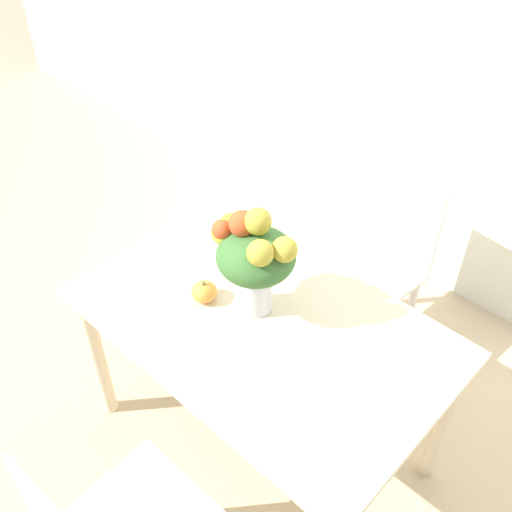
# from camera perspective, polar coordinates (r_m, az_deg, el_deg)

# --- Properties ---
(ground_plane) EXTENTS (12.00, 12.00, 0.00)m
(ground_plane) POSITION_cam_1_polar(r_m,az_deg,el_deg) (2.70, 0.49, -16.86)
(ground_plane) COLOR tan
(wall_back) EXTENTS (8.00, 0.06, 2.70)m
(wall_back) POSITION_cam_1_polar(r_m,az_deg,el_deg) (2.79, 21.79, 18.87)
(wall_back) COLOR silver
(wall_back) RESTS_ON ground_plane
(dining_table) EXTENTS (1.31, 0.82, 0.75)m
(dining_table) POSITION_cam_1_polar(r_m,az_deg,el_deg) (2.18, 0.58, -7.98)
(dining_table) COLOR beige
(dining_table) RESTS_ON ground_plane
(flower_vase) EXTENTS (0.32, 0.27, 0.41)m
(flower_vase) POSITION_cam_1_polar(r_m,az_deg,el_deg) (1.98, -0.20, -0.07)
(flower_vase) COLOR silver
(flower_vase) RESTS_ON dining_table
(pumpkin) EXTENTS (0.09, 0.09, 0.08)m
(pumpkin) POSITION_cam_1_polar(r_m,az_deg,el_deg) (2.15, -4.95, -3.41)
(pumpkin) COLOR gold
(pumpkin) RESTS_ON dining_table
(dining_chair_near_window) EXTENTS (0.46, 0.46, 0.91)m
(dining_chair_near_window) POSITION_cam_1_polar(r_m,az_deg,el_deg) (2.76, 11.28, -0.68)
(dining_chair_near_window) COLOR white
(dining_chair_near_window) RESTS_ON ground_plane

